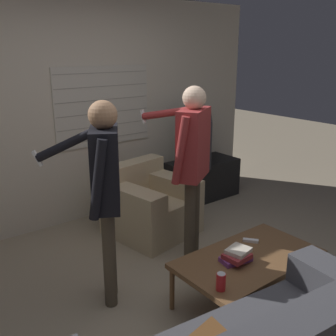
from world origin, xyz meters
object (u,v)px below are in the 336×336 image
(armchair_beige, at_px, (149,205))
(coffee_table, at_px, (248,261))
(person_left_standing, at_px, (104,180))
(tv, at_px, (203,139))
(person_right_standing, at_px, (192,154))
(book_stack, at_px, (237,256))
(soda_can, at_px, (221,282))
(spare_remote, at_px, (251,241))

(armchair_beige, bearing_deg, coffee_table, 76.49)
(armchair_beige, height_order, coffee_table, armchair_beige)
(coffee_table, distance_m, person_left_standing, 1.30)
(tv, distance_m, person_right_standing, 1.70)
(person_left_standing, bearing_deg, tv, -29.07)
(armchair_beige, bearing_deg, book_stack, 71.56)
(coffee_table, relative_size, person_left_standing, 0.72)
(tv, height_order, soda_can, tv)
(spare_remote, bearing_deg, person_left_standing, 114.99)
(armchair_beige, relative_size, person_right_standing, 0.57)
(soda_can, bearing_deg, book_stack, 27.13)
(book_stack, bearing_deg, tv, 53.63)
(coffee_table, xyz_separation_m, person_right_standing, (0.08, 0.79, 0.70))
(tv, height_order, book_stack, tv)
(coffee_table, bearing_deg, armchair_beige, 85.96)
(coffee_table, relative_size, spare_remote, 9.20)
(armchair_beige, bearing_deg, soda_can, 61.18)
(person_left_standing, relative_size, soda_can, 12.93)
(tv, xyz_separation_m, spare_remote, (-1.09, -1.79, -0.41))
(coffee_table, relative_size, soda_can, 9.27)
(soda_can, relative_size, spare_remote, 0.99)
(coffee_table, bearing_deg, soda_can, -160.18)
(book_stack, bearing_deg, soda_can, -152.87)
(coffee_table, relative_size, book_stack, 4.52)
(armchair_beige, distance_m, tv, 1.36)
(person_left_standing, bearing_deg, coffee_table, -98.00)
(armchair_beige, distance_m, person_left_standing, 1.46)
(tv, relative_size, person_left_standing, 0.45)
(spare_remote, bearing_deg, book_stack, 165.93)
(person_left_standing, bearing_deg, armchair_beige, -18.90)
(person_right_standing, bearing_deg, book_stack, -137.26)
(spare_remote, bearing_deg, soda_can, 167.55)
(tv, relative_size, spare_remote, 5.80)
(armchair_beige, height_order, spare_remote, armchair_beige)
(tv, bearing_deg, armchair_beige, -27.67)
(book_stack, height_order, soda_can, soda_can)
(person_left_standing, distance_m, soda_can, 1.11)
(tv, xyz_separation_m, book_stack, (-1.43, -1.94, -0.37))
(book_stack, relative_size, spare_remote, 2.04)
(armchair_beige, relative_size, soda_can, 7.55)
(book_stack, xyz_separation_m, spare_remote, (0.34, 0.15, -0.04))
(person_left_standing, xyz_separation_m, spare_remote, (1.07, -0.54, -0.62))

